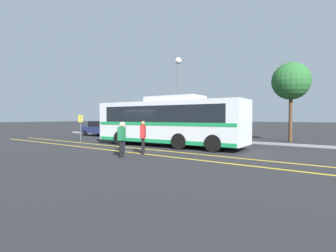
{
  "coord_description": "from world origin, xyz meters",
  "views": [
    {
      "loc": [
        12.27,
        -13.9,
        1.97
      ],
      "look_at": [
        1.43,
        0.44,
        1.39
      ],
      "focal_mm": 28.0,
      "sensor_mm": 36.0,
      "label": 1
    }
  ],
  "objects_px": {
    "transit_bus": "(168,121)",
    "parked_car_2": "(190,133)",
    "parked_car_1": "(140,130)",
    "tree_0": "(291,81)",
    "parked_car_0": "(101,129)",
    "pedestrian_0": "(122,137)",
    "bus_stop_sign": "(81,125)",
    "street_lamp": "(178,77)",
    "pedestrian_1": "(123,135)",
    "pedestrian_2": "(143,135)"
  },
  "relations": [
    {
      "from": "tree_0",
      "to": "parked_car_0",
      "type": "bearing_deg",
      "value": -164.47
    },
    {
      "from": "parked_car_1",
      "to": "tree_0",
      "type": "height_order",
      "value": "tree_0"
    },
    {
      "from": "transit_bus",
      "to": "street_lamp",
      "type": "xyz_separation_m",
      "value": [
        -3.16,
        5.77,
        4.02
      ]
    },
    {
      "from": "parked_car_0",
      "to": "pedestrian_2",
      "type": "relative_size",
      "value": 2.68
    },
    {
      "from": "parked_car_0",
      "to": "bus_stop_sign",
      "type": "height_order",
      "value": "bus_stop_sign"
    },
    {
      "from": "transit_bus",
      "to": "parked_car_0",
      "type": "xyz_separation_m",
      "value": [
        -11.74,
        3.57,
        -0.95
      ]
    },
    {
      "from": "parked_car_0",
      "to": "bus_stop_sign",
      "type": "relative_size",
      "value": 2.15
    },
    {
      "from": "parked_car_2",
      "to": "pedestrian_2",
      "type": "relative_size",
      "value": 2.65
    },
    {
      "from": "parked_car_1",
      "to": "parked_car_0",
      "type": "bearing_deg",
      "value": -83.74
    },
    {
      "from": "pedestrian_2",
      "to": "bus_stop_sign",
      "type": "distance_m",
      "value": 8.69
    },
    {
      "from": "pedestrian_0",
      "to": "pedestrian_2",
      "type": "bearing_deg",
      "value": -17.27
    },
    {
      "from": "parked_car_1",
      "to": "tree_0",
      "type": "xyz_separation_m",
      "value": [
        12.07,
        4.78,
        4.12
      ]
    },
    {
      "from": "parked_car_2",
      "to": "pedestrian_1",
      "type": "relative_size",
      "value": 2.74
    },
    {
      "from": "pedestrian_1",
      "to": "pedestrian_2",
      "type": "xyz_separation_m",
      "value": [
        1.14,
        0.36,
        0.04
      ]
    },
    {
      "from": "transit_bus",
      "to": "pedestrian_0",
      "type": "distance_m",
      "value": 5.65
    },
    {
      "from": "transit_bus",
      "to": "parked_car_2",
      "type": "bearing_deg",
      "value": 4.49
    },
    {
      "from": "transit_bus",
      "to": "pedestrian_2",
      "type": "xyz_separation_m",
      "value": [
        1.24,
        -3.9,
        -0.72
      ]
    },
    {
      "from": "transit_bus",
      "to": "street_lamp",
      "type": "bearing_deg",
      "value": 24.81
    },
    {
      "from": "parked_car_0",
      "to": "street_lamp",
      "type": "bearing_deg",
      "value": 104.51
    },
    {
      "from": "transit_bus",
      "to": "parked_car_1",
      "type": "relative_size",
      "value": 2.56
    },
    {
      "from": "tree_0",
      "to": "transit_bus",
      "type": "bearing_deg",
      "value": -125.15
    },
    {
      "from": "transit_bus",
      "to": "bus_stop_sign",
      "type": "xyz_separation_m",
      "value": [
        -7.23,
        -1.97,
        -0.34
      ]
    },
    {
      "from": "pedestrian_2",
      "to": "bus_stop_sign",
      "type": "height_order",
      "value": "bus_stop_sign"
    },
    {
      "from": "pedestrian_2",
      "to": "bus_stop_sign",
      "type": "bearing_deg",
      "value": 50.45
    },
    {
      "from": "bus_stop_sign",
      "to": "street_lamp",
      "type": "relative_size",
      "value": 0.29
    },
    {
      "from": "parked_car_0",
      "to": "pedestrian_0",
      "type": "distance_m",
      "value": 15.82
    },
    {
      "from": "street_lamp",
      "to": "pedestrian_2",
      "type": "bearing_deg",
      "value": -65.54
    },
    {
      "from": "pedestrian_1",
      "to": "bus_stop_sign",
      "type": "relative_size",
      "value": 0.78
    },
    {
      "from": "parked_car_1",
      "to": "pedestrian_1",
      "type": "height_order",
      "value": "pedestrian_1"
    },
    {
      "from": "parked_car_1",
      "to": "bus_stop_sign",
      "type": "bearing_deg",
      "value": -6.51
    },
    {
      "from": "parked_car_0",
      "to": "parked_car_2",
      "type": "height_order",
      "value": "parked_car_0"
    },
    {
      "from": "pedestrian_0",
      "to": "tree_0",
      "type": "xyz_separation_m",
      "value": [
        4.74,
        13.96,
        3.88
      ]
    },
    {
      "from": "street_lamp",
      "to": "parked_car_0",
      "type": "bearing_deg",
      "value": -165.62
    },
    {
      "from": "transit_bus",
      "to": "parked_car_2",
      "type": "height_order",
      "value": "transit_bus"
    },
    {
      "from": "parked_car_1",
      "to": "street_lamp",
      "type": "bearing_deg",
      "value": 129.74
    },
    {
      "from": "parked_car_2",
      "to": "pedestrian_2",
      "type": "distance_m",
      "value": 7.69
    },
    {
      "from": "pedestrian_2",
      "to": "street_lamp",
      "type": "distance_m",
      "value": 11.63
    },
    {
      "from": "tree_0",
      "to": "parked_car_2",
      "type": "bearing_deg",
      "value": -142.93
    },
    {
      "from": "transit_bus",
      "to": "parked_car_1",
      "type": "bearing_deg",
      "value": 54.68
    },
    {
      "from": "parked_car_0",
      "to": "parked_car_2",
      "type": "relative_size",
      "value": 1.01
    },
    {
      "from": "pedestrian_0",
      "to": "pedestrian_1",
      "type": "height_order",
      "value": "pedestrian_0"
    },
    {
      "from": "street_lamp",
      "to": "bus_stop_sign",
      "type": "bearing_deg",
      "value": -117.69
    },
    {
      "from": "transit_bus",
      "to": "parked_car_2",
      "type": "xyz_separation_m",
      "value": [
        -0.53,
        3.58,
        -1.05
      ]
    },
    {
      "from": "parked_car_1",
      "to": "parked_car_2",
      "type": "xyz_separation_m",
      "value": [
        5.56,
        -0.14,
        -0.05
      ]
    },
    {
      "from": "parked_car_0",
      "to": "pedestrian_0",
      "type": "bearing_deg",
      "value": 55.31
    },
    {
      "from": "pedestrian_2",
      "to": "tree_0",
      "type": "xyz_separation_m",
      "value": [
        4.75,
        12.4,
        3.85
      ]
    },
    {
      "from": "parked_car_2",
      "to": "pedestrian_0",
      "type": "xyz_separation_m",
      "value": [
        1.77,
        -9.04,
        0.3
      ]
    },
    {
      "from": "transit_bus",
      "to": "pedestrian_1",
      "type": "xyz_separation_m",
      "value": [
        0.09,
        -4.26,
        -0.76
      ]
    },
    {
      "from": "parked_car_2",
      "to": "tree_0",
      "type": "height_order",
      "value": "tree_0"
    },
    {
      "from": "pedestrian_1",
      "to": "parked_car_0",
      "type": "bearing_deg",
      "value": 21.29
    }
  ]
}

